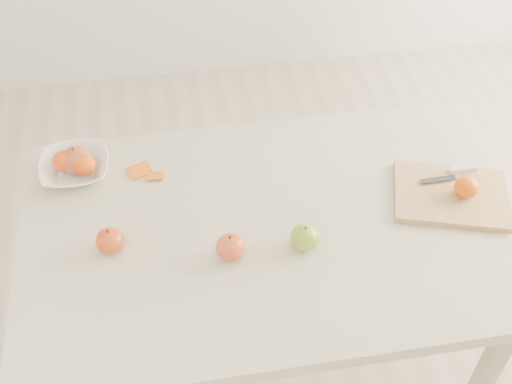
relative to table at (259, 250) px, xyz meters
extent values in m
plane|color=#C6B293|center=(0.00, 0.00, -0.65)|extent=(3.50, 3.50, 0.00)
cube|color=beige|center=(0.00, 0.00, 0.08)|extent=(1.20, 0.80, 0.04)
cylinder|color=#BCAA8E|center=(-0.54, 0.34, -0.30)|extent=(0.06, 0.06, 0.71)
cylinder|color=#BCAA8E|center=(0.54, 0.34, -0.30)|extent=(0.06, 0.06, 0.71)
cube|color=tan|center=(0.51, 0.01, 0.11)|extent=(0.34, 0.29, 0.02)
ellipsoid|color=#DC5607|center=(0.54, 0.00, 0.14)|extent=(0.06, 0.06, 0.05)
imported|color=white|center=(-0.46, 0.27, 0.12)|extent=(0.19, 0.19, 0.05)
ellipsoid|color=#E13D07|center=(-0.48, 0.28, 0.14)|extent=(0.06, 0.06, 0.05)
ellipsoid|color=#D25207|center=(-0.43, 0.25, 0.14)|extent=(0.06, 0.06, 0.05)
cube|color=#D95E0F|center=(-0.29, 0.24, 0.10)|extent=(0.07, 0.06, 0.01)
cube|color=#DF5E0F|center=(-0.25, 0.22, 0.10)|extent=(0.05, 0.04, 0.01)
cube|color=white|center=(0.57, 0.09, 0.12)|extent=(0.08, 0.02, 0.01)
cube|color=#36393E|center=(0.49, 0.06, 0.12)|extent=(0.10, 0.02, 0.00)
ellipsoid|color=#568D16|center=(0.10, -0.08, 0.13)|extent=(0.07, 0.07, 0.06)
ellipsoid|color=maroon|center=(-0.45, 0.28, 0.14)|extent=(0.08, 0.08, 0.08)
ellipsoid|color=maroon|center=(-0.08, -0.08, 0.13)|extent=(0.07, 0.07, 0.06)
ellipsoid|color=maroon|center=(-0.37, -0.01, 0.13)|extent=(0.07, 0.07, 0.06)
camera|label=1|loc=(-0.18, -1.04, 1.32)|focal=45.00mm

